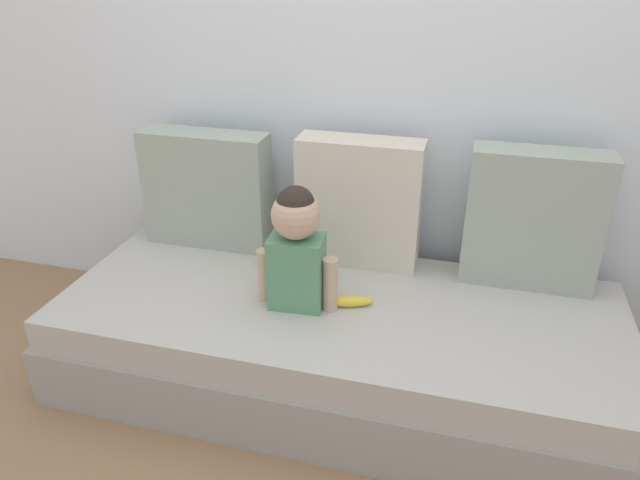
{
  "coord_description": "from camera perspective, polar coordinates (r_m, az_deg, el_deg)",
  "views": [
    {
      "loc": [
        0.42,
        -1.8,
        1.57
      ],
      "look_at": [
        -0.07,
        0.0,
        0.63
      ],
      "focal_mm": 32.56,
      "sensor_mm": 36.0,
      "label": 1
    }
  ],
  "objects": [
    {
      "name": "ground_plane",
      "position": [
        2.42,
        1.71,
        -13.65
      ],
      "size": [
        12.0,
        12.0,
        0.0
      ],
      "primitive_type": "plane",
      "color": "#93704C"
    },
    {
      "name": "banana",
      "position": [
        2.16,
        3.0,
        -6.05
      ],
      "size": [
        0.18,
        0.09,
        0.04
      ],
      "primitive_type": "ellipsoid",
      "rotation": [
        0.0,
        0.0,
        0.31
      ],
      "color": "yellow",
      "rests_on": "couch"
    },
    {
      "name": "couch",
      "position": [
        2.31,
        1.77,
        -10.09
      ],
      "size": [
        2.17,
        0.88,
        0.38
      ],
      "color": "#9C978F",
      "rests_on": "ground"
    },
    {
      "name": "toddler",
      "position": [
        2.06,
        -2.34,
        -0.48
      ],
      "size": [
        0.31,
        0.17,
        0.47
      ],
      "color": "#568E66",
      "rests_on": "couch"
    },
    {
      "name": "throw_pillow_center",
      "position": [
        2.37,
        3.86,
        3.68
      ],
      "size": [
        0.5,
        0.16,
        0.53
      ],
      "primitive_type": "cube",
      "color": "beige",
      "rests_on": "couch"
    },
    {
      "name": "throw_pillow_right",
      "position": [
        2.34,
        20.19,
        1.9
      ],
      "size": [
        0.5,
        0.16,
        0.54
      ],
      "primitive_type": "cube",
      "color": "#99A393",
      "rests_on": "couch"
    },
    {
      "name": "throw_pillow_left",
      "position": [
        2.58,
        -11.01,
        4.9
      ],
      "size": [
        0.55,
        0.16,
        0.51
      ],
      "primitive_type": "cube",
      "color": "#99A393",
      "rests_on": "couch"
    },
    {
      "name": "back_wall",
      "position": [
        2.45,
        5.35,
        16.1
      ],
      "size": [
        5.37,
        0.1,
        2.25
      ],
      "primitive_type": "cube",
      "color": "silver",
      "rests_on": "ground"
    }
  ]
}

